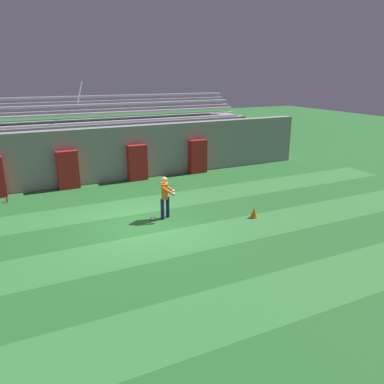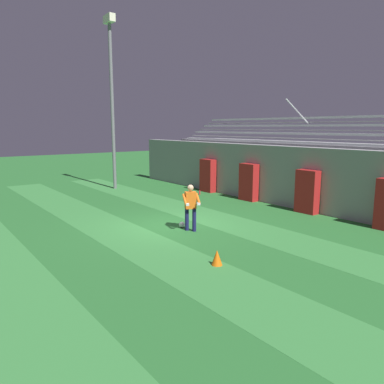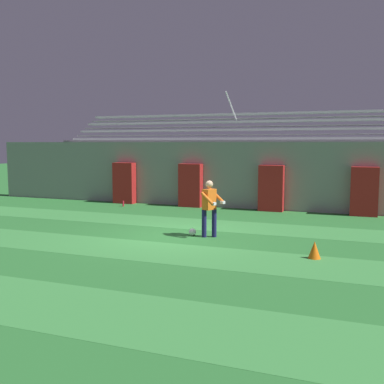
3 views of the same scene
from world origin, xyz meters
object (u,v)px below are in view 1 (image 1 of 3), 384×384
padding_pillar_gate_left (68,170)px  water_bottle (7,199)px  padding_pillar_far_right (198,156)px  soccer_ball (153,218)px  goalkeeper (165,195)px  padding_pillar_gate_right (137,163)px  traffic_cone (254,213)px

padding_pillar_gate_left → water_bottle: size_ratio=7.77×
padding_pillar_far_right → water_bottle: padding_pillar_far_right is taller
soccer_ball → goalkeeper: bearing=-0.1°
padding_pillar_gate_right → water_bottle: padding_pillar_gate_right is taller
goalkeeper → soccer_ball: 1.00m
padding_pillar_gate_left → soccer_ball: (2.25, -5.72, -0.82)m
water_bottle → padding_pillar_far_right: bearing=5.5°
padding_pillar_far_right → soccer_ball: padding_pillar_far_right is taller
traffic_cone → water_bottle: (-8.71, 6.22, -0.09)m
padding_pillar_far_right → traffic_cone: size_ratio=4.44×
goalkeeper → padding_pillar_far_right: bearing=53.4°
padding_pillar_gate_left → traffic_cone: (5.92, -7.18, -0.72)m
goalkeeper → soccer_ball: (-0.54, 0.00, -0.84)m
padding_pillar_far_right → padding_pillar_gate_left: bearing=180.0°
soccer_ball → traffic_cone: size_ratio=0.52×
padding_pillar_gate_left → padding_pillar_far_right: 7.03m
goalkeeper → traffic_cone: goalkeeper is taller
traffic_cone → padding_pillar_gate_right: bearing=108.6°
padding_pillar_gate_right → traffic_cone: bearing=-71.4°
padding_pillar_gate_right → padding_pillar_far_right: (3.53, 0.00, 0.00)m
padding_pillar_far_right → soccer_ball: 7.51m
soccer_ball → water_bottle: (-5.04, 4.77, 0.01)m
padding_pillar_gate_left → padding_pillar_far_right: size_ratio=1.00×
water_bottle → traffic_cone: bearing=-35.6°
padding_pillar_far_right → padding_pillar_gate_right: bearing=180.0°
goalkeeper → water_bottle: 7.39m
padding_pillar_gate_left → padding_pillar_far_right: same height
padding_pillar_gate_right → traffic_cone: size_ratio=4.44×
padding_pillar_gate_left → water_bottle: 3.06m
soccer_ball → water_bottle: bearing=136.5°
padding_pillar_gate_right → goalkeeper: (-0.72, -5.73, 0.02)m
padding_pillar_far_right → water_bottle: bearing=-174.5°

